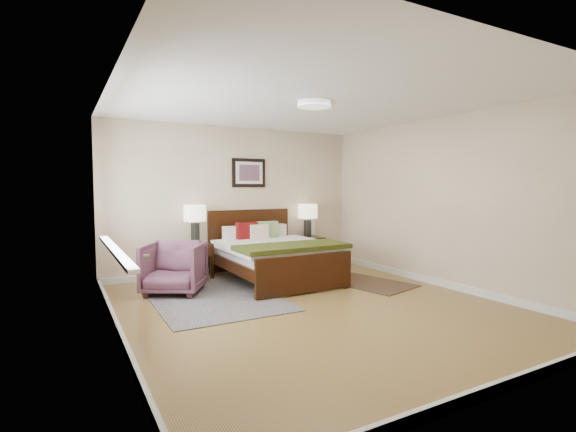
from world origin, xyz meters
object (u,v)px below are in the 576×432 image
Objects in this scene: armchair at (174,268)px; lamp_right at (308,214)px; nightstand_left at (196,251)px; lamp_left at (195,216)px; rug_persian at (213,297)px; nightstand_right at (308,248)px; bed at (273,250)px.

lamp_right is at bearing 47.76° from armchair.
nightstand_left is 2.18m from lamp_right.
lamp_left is at bearing 180.00° from lamp_right.
rug_persian is at bearing -96.19° from lamp_left.
nightstand_left is 2.12m from nightstand_right.
lamp_right is at bearing 30.00° from rug_persian.
armchair is (-1.56, -0.06, -0.13)m from bed.
nightstand_left is at bearing 145.21° from bed.
lamp_right is (1.09, 0.73, 0.49)m from bed.
lamp_left is at bearing 179.66° from nightstand_right.
lamp_right reaches higher than nightstand_left.
bed is at bearing 25.26° from rug_persian.
bed is 3.42× the size of nightstand_left.
nightstand_right is at bearing 47.51° from armchair.
armchair is (-0.53, -0.77, -0.10)m from nightstand_left.
rug_persian is (-2.25, -1.26, -0.33)m from nightstand_right.
lamp_left reaches higher than bed.
bed is 3.22× the size of lamp_right.
nightstand_left is 0.26× the size of rug_persian.
bed is 1.31m from nightstand_right.
lamp_right is 2.76m from rug_persian.
rug_persian is at bearing -155.34° from bed.
nightstand_right is 0.64m from lamp_right.
nightstand_right is 0.25× the size of rug_persian.
bed is 1.37m from rug_persian.
bed is 3.58× the size of nightstand_right.
armchair is (-2.65, -0.79, -0.62)m from lamp_right.
lamp_left is at bearing 144.45° from bed.
bed reaches higher than nightstand_right.
lamp_right is (0.00, 0.01, 0.64)m from nightstand_right.
lamp_right reaches higher than rug_persian.
bed is 1.57m from armchair.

